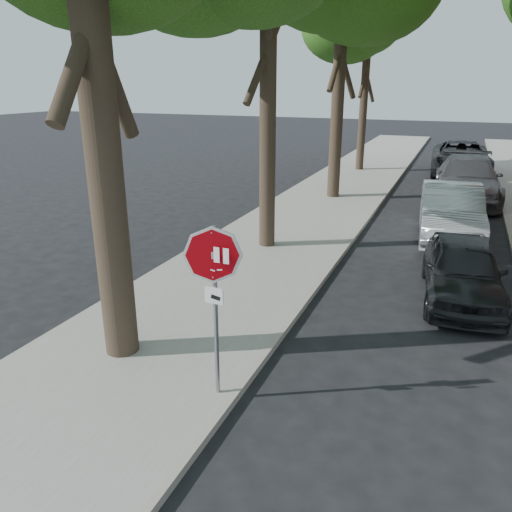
% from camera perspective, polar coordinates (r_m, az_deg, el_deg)
% --- Properties ---
extents(ground, '(120.00, 120.00, 0.00)m').
position_cam_1_polar(ground, '(7.66, 0.59, -17.11)').
color(ground, black).
rests_on(ground, ground).
extents(sidewalk_left, '(4.00, 55.00, 0.12)m').
position_cam_1_polar(sidewalk_left, '(18.90, 7.00, 5.47)').
color(sidewalk_left, gray).
rests_on(sidewalk_left, ground).
extents(curb_left, '(0.12, 55.00, 0.13)m').
position_cam_1_polar(curb_left, '(18.49, 13.15, 4.81)').
color(curb_left, '#9E9384').
rests_on(curb_left, ground).
extents(curb_right, '(0.12, 55.00, 0.13)m').
position_cam_1_polar(curb_right, '(18.37, 26.79, 3.12)').
color(curb_right, '#9E9384').
rests_on(curb_right, ground).
extents(stop_sign, '(0.76, 0.34, 2.61)m').
position_cam_1_polar(stop_sign, '(6.93, -4.83, -2.77)').
color(stop_sign, gray).
rests_on(stop_sign, sidewalk_left).
extents(tree_far, '(5.29, 4.91, 9.33)m').
position_cam_1_polar(tree_far, '(27.43, 12.80, 24.50)').
color(tree_far, black).
rests_on(tree_far, sidewalk_left).
extents(car_a, '(1.96, 4.10, 1.35)m').
position_cam_1_polar(car_a, '(11.73, 22.56, -1.47)').
color(car_a, black).
rests_on(car_a, ground).
extents(car_b, '(2.10, 5.00, 1.61)m').
position_cam_1_polar(car_b, '(16.23, 21.36, 4.67)').
color(car_b, '#B1B4BA').
rests_on(car_b, ground).
extents(car_c, '(2.66, 6.01, 1.72)m').
position_cam_1_polar(car_c, '(21.80, 23.00, 8.09)').
color(car_c, '#444348').
rests_on(car_c, ground).
extents(car_d, '(3.11, 6.17, 1.67)m').
position_cam_1_polar(car_d, '(28.00, 22.36, 10.32)').
color(car_d, black).
rests_on(car_d, ground).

